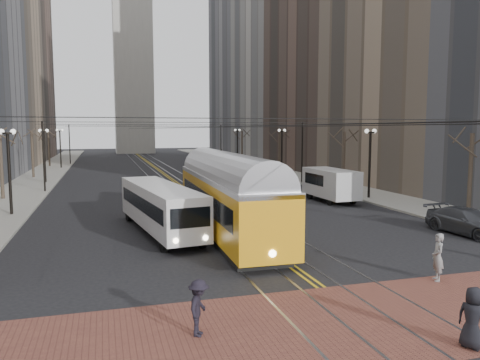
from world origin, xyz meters
TOP-DOWN VIEW (x-y plane):
  - ground at (0.00, 0.00)m, footprint 260.00×260.00m
  - sidewalk_left at (-15.00, 45.00)m, footprint 5.00×140.00m
  - sidewalk_right at (15.00, 45.00)m, footprint 5.00×140.00m
  - crosswalk_band at (0.00, -4.00)m, footprint 25.00×6.00m
  - streetcar_rails at (0.00, 45.00)m, footprint 4.80×130.00m
  - centre_lines at (0.00, 45.00)m, footprint 0.42×130.00m
  - building_left_far at (-25.50, 86.00)m, footprint 16.00×20.00m
  - building_right_mid at (25.50, 46.00)m, footprint 16.00×20.00m
  - building_right_midfar at (27.50, 66.00)m, footprint 20.00×20.00m
  - building_right_far at (25.50, 86.00)m, footprint 16.00×20.00m
  - clock_tower at (0.00, 102.00)m, footprint 12.00×12.00m
  - lamp_posts at (-0.00, 28.75)m, footprint 27.60×57.20m
  - street_trees at (0.00, 35.25)m, footprint 31.68×53.28m
  - trolley_wires at (0.00, 34.83)m, footprint 25.96×120.00m
  - transit_bus at (-4.62, 10.05)m, footprint 3.75×11.04m
  - streetcar at (-1.09, 8.44)m, footprint 3.07×15.04m
  - rear_bus at (3.77, 24.14)m, footprint 2.90×12.80m
  - cargo_van at (10.00, 17.73)m, footprint 2.40×5.98m
  - sedan_grey at (7.68, 31.96)m, footprint 1.98×4.46m
  - sedan_silver at (4.73, 45.79)m, footprint 2.34×5.34m
  - sedan_parked at (11.80, 4.80)m, footprint 2.52×5.19m
  - pedestrian_a at (1.72, -6.50)m, footprint 0.82×0.97m
  - pedestrian_b at (4.68, -1.50)m, footprint 0.66×0.79m
  - pedestrian_d at (-5.16, -3.68)m, footprint 1.00×1.21m

SIDE VIEW (x-z plane):
  - ground at x=0.00m, z-range 0.00..0.00m
  - streetcar_rails at x=0.00m, z-range 0.00..0.01m
  - crosswalk_band at x=0.00m, z-range 0.00..0.01m
  - centre_lines at x=0.00m, z-range 0.01..0.01m
  - sidewalk_left at x=-15.00m, z-range 0.00..0.15m
  - sidewalk_right at x=15.00m, z-range 0.00..0.15m
  - sedan_parked at x=11.80m, z-range 0.00..1.46m
  - sedan_grey at x=7.68m, z-range 0.00..1.49m
  - pedestrian_d at x=-5.16m, z-range 0.01..1.65m
  - pedestrian_a at x=1.72m, z-range 0.01..1.69m
  - sedan_silver at x=4.73m, z-range 0.00..1.71m
  - pedestrian_b at x=4.68m, z-range 0.01..1.87m
  - cargo_van at x=10.00m, z-range 0.00..2.63m
  - transit_bus at x=-4.62m, z-range 0.00..2.71m
  - rear_bus at x=3.77m, z-range 0.00..3.33m
  - streetcar at x=-1.09m, z-range 0.00..3.53m
  - street_trees at x=0.00m, z-range 0.00..5.60m
  - lamp_posts at x=0.00m, z-range 0.00..5.60m
  - trolley_wires at x=0.00m, z-range 0.47..7.07m
  - building_right_mid at x=25.50m, z-range 0.00..34.00m
  - building_left_far at x=-25.50m, z-range 0.00..40.00m
  - building_right_far at x=25.50m, z-range 0.00..40.00m
  - building_right_midfar at x=27.50m, z-range 0.00..52.00m
  - clock_tower at x=0.00m, z-range 2.96..68.96m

